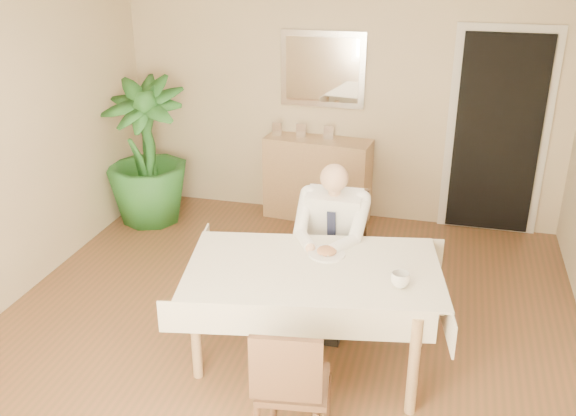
% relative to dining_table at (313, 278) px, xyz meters
% --- Properties ---
extents(room, '(5.00, 5.02, 2.60)m').
position_rel_dining_table_xyz_m(room, '(-0.30, 0.13, 0.63)').
color(room, brown).
rests_on(room, ground).
extents(window, '(1.34, 0.04, 1.44)m').
position_rel_dining_table_xyz_m(window, '(-0.30, -2.34, 0.78)').
color(window, beige).
rests_on(window, room).
extents(doorway, '(0.96, 0.07, 2.10)m').
position_rel_dining_table_xyz_m(doorway, '(1.25, 2.60, 0.33)').
color(doorway, beige).
rests_on(doorway, ground).
extents(mirror, '(0.86, 0.04, 0.76)m').
position_rel_dining_table_xyz_m(mirror, '(-0.49, 2.60, 0.88)').
color(mirror, silver).
rests_on(mirror, room).
extents(dining_table, '(1.89, 1.32, 0.75)m').
position_rel_dining_table_xyz_m(dining_table, '(0.00, 0.00, 0.00)').
color(dining_table, tan).
rests_on(dining_table, ground).
extents(chair_far, '(0.46, 0.46, 0.95)m').
position_rel_dining_table_xyz_m(chair_far, '(0.00, 0.89, -0.13)').
color(chair_far, '#3C2315').
rests_on(chair_far, ground).
extents(chair_near, '(0.45, 0.45, 0.85)m').
position_rel_dining_table_xyz_m(chair_near, '(0.06, -0.86, -0.19)').
color(chair_near, '#3C2315').
rests_on(chair_near, ground).
extents(seated_man, '(0.48, 0.72, 1.24)m').
position_rel_dining_table_xyz_m(seated_man, '(-0.00, 0.59, 0.02)').
color(seated_man, white).
rests_on(seated_man, ground).
extents(plate, '(0.26, 0.26, 0.02)m').
position_rel_dining_table_xyz_m(plate, '(0.05, 0.20, 0.09)').
color(plate, white).
rests_on(plate, dining_table).
extents(food, '(0.14, 0.14, 0.06)m').
position_rel_dining_table_xyz_m(food, '(0.05, 0.20, 0.11)').
color(food, brown).
rests_on(food, dining_table).
extents(knife, '(0.01, 0.13, 0.01)m').
position_rel_dining_table_xyz_m(knife, '(0.09, 0.14, 0.11)').
color(knife, silver).
rests_on(knife, dining_table).
extents(fork, '(0.01, 0.13, 0.01)m').
position_rel_dining_table_xyz_m(fork, '(0.01, 0.14, 0.11)').
color(fork, silver).
rests_on(fork, dining_table).
extents(coffee_mug, '(0.15, 0.15, 0.10)m').
position_rel_dining_table_xyz_m(coffee_mug, '(0.58, -0.11, 0.13)').
color(coffee_mug, white).
rests_on(coffee_mug, dining_table).
extents(sideboard, '(1.12, 0.48, 0.87)m').
position_rel_dining_table_xyz_m(sideboard, '(-0.49, 2.45, -0.23)').
color(sideboard, tan).
rests_on(sideboard, ground).
extents(photo_frame_left, '(0.10, 0.02, 0.14)m').
position_rel_dining_table_xyz_m(photo_frame_left, '(-0.93, 2.47, 0.27)').
color(photo_frame_left, silver).
rests_on(photo_frame_left, sideboard).
extents(photo_frame_center, '(0.10, 0.02, 0.14)m').
position_rel_dining_table_xyz_m(photo_frame_center, '(-0.68, 2.49, 0.27)').
color(photo_frame_center, silver).
rests_on(photo_frame_center, sideboard).
extents(photo_frame_right, '(0.10, 0.02, 0.14)m').
position_rel_dining_table_xyz_m(photo_frame_right, '(-0.39, 2.48, 0.27)').
color(photo_frame_right, silver).
rests_on(photo_frame_right, sideboard).
extents(potted_palm, '(0.89, 0.89, 1.50)m').
position_rel_dining_table_xyz_m(potted_palm, '(-2.18, 1.96, 0.08)').
color(potted_palm, '#205820').
rests_on(potted_palm, ground).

